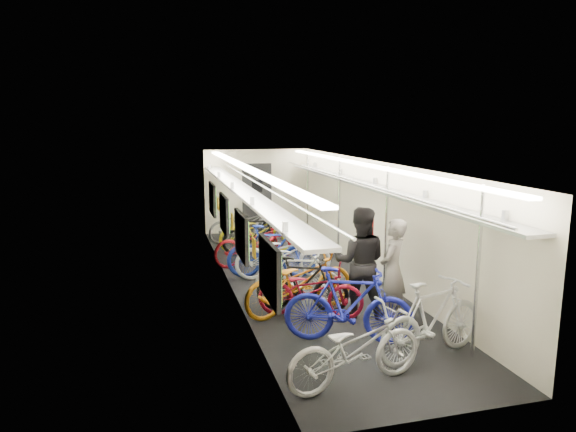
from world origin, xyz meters
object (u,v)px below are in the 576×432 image
bicycle_1 (349,305)px  passenger_near (393,270)px  passenger_mid (360,262)px  backpack (365,229)px  bicycle_0 (355,348)px

bicycle_1 → passenger_near: (1.01, 0.67, 0.26)m
passenger_mid → backpack: passenger_mid is taller
bicycle_0 → passenger_mid: passenger_mid is taller
passenger_near → backpack: passenger_near is taller
bicycle_1 → backpack: (0.99, 1.77, 0.71)m
bicycle_1 → passenger_mid: bearing=-8.0°
passenger_near → bicycle_1: bearing=-11.1°
passenger_mid → bicycle_1: bearing=83.1°
bicycle_1 → passenger_mid: size_ratio=1.03×
backpack → passenger_near: bearing=-85.0°
passenger_mid → backpack: 0.96m
bicycle_1 → backpack: bearing=-7.2°
passenger_near → backpack: (-0.02, 1.10, 0.45)m
backpack → passenger_mid: bearing=-114.2°
passenger_near → passenger_mid: (-0.44, 0.31, 0.08)m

